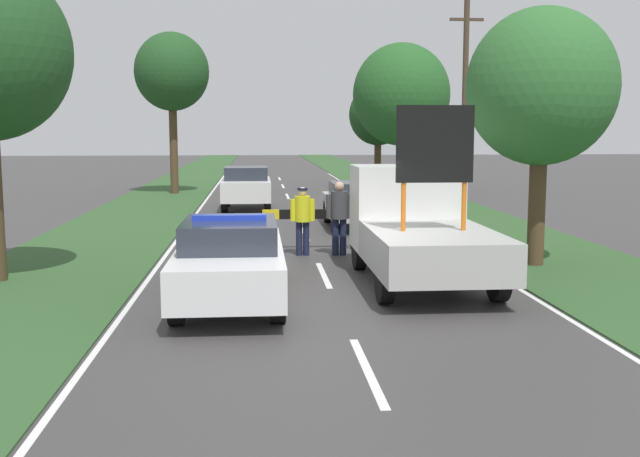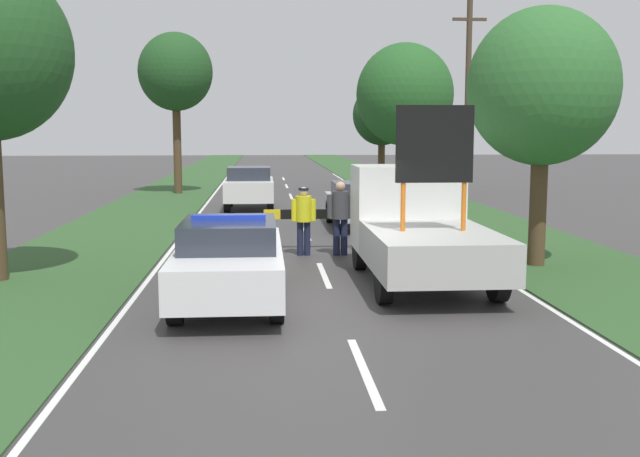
{
  "view_description": "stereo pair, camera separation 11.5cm",
  "coord_description": "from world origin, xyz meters",
  "px_view_note": "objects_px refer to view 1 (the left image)",
  "views": [
    {
      "loc": [
        -1.37,
        -13.22,
        3.05
      ],
      "look_at": [
        -0.14,
        1.56,
        1.1
      ],
      "focal_mm": 42.0,
      "sensor_mm": 36.0,
      "label": 1
    },
    {
      "loc": [
        -1.26,
        -13.22,
        3.05
      ],
      "look_at": [
        -0.14,
        1.56,
        1.1
      ],
      "focal_mm": 42.0,
      "sensor_mm": 36.0,
      "label": 2
    }
  ],
  "objects_px": {
    "roadside_tree_mid_right": "(401,95)",
    "utility_pole": "(465,105)",
    "police_officer": "(303,215)",
    "queued_car_sedan_silver": "(355,203)",
    "police_car": "(230,259)",
    "queued_car_van_white": "(246,187)",
    "roadside_tree_near_right": "(541,88)",
    "roadside_tree_far_left": "(172,73)",
    "road_barrier": "(312,217)",
    "traffic_cone_centre_front": "(257,234)",
    "roadside_tree_mid_left": "(378,115)",
    "work_truck": "(418,226)",
    "traffic_cone_near_police": "(238,243)",
    "pedestrian_civilian": "(339,212)"
  },
  "relations": [
    {
      "from": "pedestrian_civilian",
      "to": "roadside_tree_near_right",
      "type": "height_order",
      "value": "roadside_tree_near_right"
    },
    {
      "from": "roadside_tree_mid_left",
      "to": "utility_pole",
      "type": "distance_m",
      "value": 13.93
    },
    {
      "from": "police_officer",
      "to": "traffic_cone_centre_front",
      "type": "distance_m",
      "value": 1.89
    },
    {
      "from": "roadside_tree_far_left",
      "to": "traffic_cone_near_police",
      "type": "bearing_deg",
      "value": -79.11
    },
    {
      "from": "roadside_tree_mid_left",
      "to": "traffic_cone_centre_front",
      "type": "bearing_deg",
      "value": -107.43
    },
    {
      "from": "police_officer",
      "to": "queued_car_van_white",
      "type": "relative_size",
      "value": 0.42
    },
    {
      "from": "pedestrian_civilian",
      "to": "roadside_tree_mid_left",
      "type": "bearing_deg",
      "value": 54.14
    },
    {
      "from": "police_officer",
      "to": "roadside_tree_mid_right",
      "type": "distance_m",
      "value": 18.4
    },
    {
      "from": "queued_car_sedan_silver",
      "to": "utility_pole",
      "type": "bearing_deg",
      "value": -144.99
    },
    {
      "from": "queued_car_van_white",
      "to": "roadside_tree_far_left",
      "type": "height_order",
      "value": "roadside_tree_far_left"
    },
    {
      "from": "police_officer",
      "to": "queued_car_sedan_silver",
      "type": "relative_size",
      "value": 0.41
    },
    {
      "from": "roadside_tree_mid_left",
      "to": "utility_pole",
      "type": "bearing_deg",
      "value": -86.46
    },
    {
      "from": "traffic_cone_centre_front",
      "to": "roadside_tree_far_left",
      "type": "distance_m",
      "value": 18.29
    },
    {
      "from": "traffic_cone_near_police",
      "to": "roadside_tree_far_left",
      "type": "bearing_deg",
      "value": 100.89
    },
    {
      "from": "traffic_cone_near_police",
      "to": "roadside_tree_mid_left",
      "type": "height_order",
      "value": "roadside_tree_mid_left"
    },
    {
      "from": "roadside_tree_mid_left",
      "to": "work_truck",
      "type": "bearing_deg",
      "value": -97.3
    },
    {
      "from": "utility_pole",
      "to": "queued_car_van_white",
      "type": "bearing_deg",
      "value": 159.9
    },
    {
      "from": "road_barrier",
      "to": "roadside_tree_mid_left",
      "type": "bearing_deg",
      "value": 72.71
    },
    {
      "from": "queued_car_van_white",
      "to": "roadside_tree_far_left",
      "type": "xyz_separation_m",
      "value": [
        -3.56,
        7.27,
        4.9
      ]
    },
    {
      "from": "traffic_cone_centre_front",
      "to": "roadside_tree_far_left",
      "type": "bearing_deg",
      "value": 103.16
    },
    {
      "from": "work_truck",
      "to": "queued_car_van_white",
      "type": "height_order",
      "value": "work_truck"
    },
    {
      "from": "roadside_tree_far_left",
      "to": "road_barrier",
      "type": "bearing_deg",
      "value": -72.9
    },
    {
      "from": "traffic_cone_near_police",
      "to": "roadside_tree_far_left",
      "type": "relative_size",
      "value": 0.08
    },
    {
      "from": "police_car",
      "to": "police_officer",
      "type": "height_order",
      "value": "police_officer"
    },
    {
      "from": "roadside_tree_near_right",
      "to": "utility_pole",
      "type": "xyz_separation_m",
      "value": [
        1.11,
        10.13,
        -0.03
      ]
    },
    {
      "from": "work_truck",
      "to": "roadside_tree_near_right",
      "type": "bearing_deg",
      "value": -152.36
    },
    {
      "from": "police_car",
      "to": "pedestrian_civilian",
      "type": "bearing_deg",
      "value": 64.84
    },
    {
      "from": "road_barrier",
      "to": "traffic_cone_centre_front",
      "type": "height_order",
      "value": "road_barrier"
    },
    {
      "from": "roadside_tree_mid_right",
      "to": "utility_pole",
      "type": "relative_size",
      "value": 0.93
    },
    {
      "from": "road_barrier",
      "to": "queued_car_sedan_silver",
      "type": "bearing_deg",
      "value": 65.3
    },
    {
      "from": "police_car",
      "to": "queued_car_sedan_silver",
      "type": "xyz_separation_m",
      "value": [
        3.56,
        10.2,
        -0.01
      ]
    },
    {
      "from": "police_car",
      "to": "queued_car_van_white",
      "type": "bearing_deg",
      "value": 91.47
    },
    {
      "from": "roadside_tree_near_right",
      "to": "utility_pole",
      "type": "bearing_deg",
      "value": 83.73
    },
    {
      "from": "traffic_cone_centre_front",
      "to": "roadside_tree_mid_right",
      "type": "height_order",
      "value": "roadside_tree_mid_right"
    },
    {
      "from": "police_car",
      "to": "pedestrian_civilian",
      "type": "distance_m",
      "value": 5.51
    },
    {
      "from": "traffic_cone_near_police",
      "to": "roadside_tree_mid_left",
      "type": "distance_m",
      "value": 23.3
    },
    {
      "from": "traffic_cone_near_police",
      "to": "queued_car_van_white",
      "type": "relative_size",
      "value": 0.15
    },
    {
      "from": "queued_car_sedan_silver",
      "to": "queued_car_van_white",
      "type": "distance_m",
      "value": 6.83
    },
    {
      "from": "traffic_cone_centre_front",
      "to": "queued_car_van_white",
      "type": "bearing_deg",
      "value": 92.46
    },
    {
      "from": "police_officer",
      "to": "roadside_tree_near_right",
      "type": "relative_size",
      "value": 0.29
    },
    {
      "from": "roadside_tree_near_right",
      "to": "roadside_tree_mid_right",
      "type": "distance_m",
      "value": 19.0
    },
    {
      "from": "road_barrier",
      "to": "roadside_tree_far_left",
      "type": "bearing_deg",
      "value": 103.3
    },
    {
      "from": "police_officer",
      "to": "queued_car_van_white",
      "type": "distance_m",
      "value": 11.23
    },
    {
      "from": "queued_car_van_white",
      "to": "roadside_tree_mid_right",
      "type": "height_order",
      "value": "roadside_tree_mid_right"
    },
    {
      "from": "traffic_cone_centre_front",
      "to": "roadside_tree_far_left",
      "type": "relative_size",
      "value": 0.09
    },
    {
      "from": "work_truck",
      "to": "roadside_tree_mid_left",
      "type": "bearing_deg",
      "value": -93.88
    },
    {
      "from": "queued_car_sedan_silver",
      "to": "roadside_tree_near_right",
      "type": "relative_size",
      "value": 0.72
    },
    {
      "from": "roadside_tree_far_left",
      "to": "utility_pole",
      "type": "relative_size",
      "value": 1.0
    },
    {
      "from": "road_barrier",
      "to": "work_truck",
      "type": "bearing_deg",
      "value": -69.26
    },
    {
      "from": "traffic_cone_near_police",
      "to": "queued_car_sedan_silver",
      "type": "distance_m",
      "value": 6.18
    }
  ]
}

